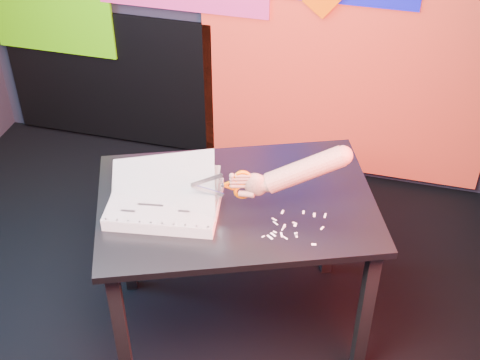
# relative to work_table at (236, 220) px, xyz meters

# --- Properties ---
(room) EXTENTS (3.01, 3.01, 2.71)m
(room) POSITION_rel_work_table_xyz_m (-0.38, -0.21, 0.70)
(room) COLOR black
(room) RESTS_ON ground
(backdrop) EXTENTS (2.88, 0.05, 2.08)m
(backdrop) POSITION_rel_work_table_xyz_m (-0.31, 1.25, 0.31)
(backdrop) COLOR red
(backdrop) RESTS_ON ground
(work_table) EXTENTS (1.28, 1.07, 0.75)m
(work_table) POSITION_rel_work_table_xyz_m (0.00, 0.00, 0.00)
(work_table) COLOR black
(work_table) RESTS_ON ground
(printout_stack) EXTENTS (0.48, 0.36, 0.22)m
(printout_stack) POSITION_rel_work_table_xyz_m (-0.26, -0.12, 0.13)
(printout_stack) COLOR white
(printout_stack) RESTS_ON work_table
(scissors) EXTENTS (0.22, 0.07, 0.13)m
(scissors) POSITION_rel_work_table_xyz_m (0.03, -0.08, 0.25)
(scissors) COLOR #B9B9B9
(scissors) RESTS_ON printout_stack
(hand_forearm) EXTENTS (0.42, 0.16, 0.22)m
(hand_forearm) POSITION_rel_work_table_xyz_m (0.24, -0.02, 0.30)
(hand_forearm) COLOR tan
(hand_forearm) RESTS_ON work_table
(paper_clippings) EXTENTS (0.22, 0.20, 0.00)m
(paper_clippings) POSITION_rel_work_table_xyz_m (0.24, -0.10, 0.10)
(paper_clippings) COLOR white
(paper_clippings) RESTS_ON work_table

